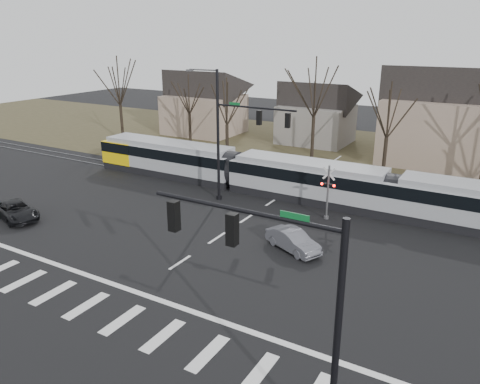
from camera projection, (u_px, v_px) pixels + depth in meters
The scene contains 16 objects.
ground at pixel (158, 277), 25.67m from camera, with size 140.00×140.00×0.00m, color black.
grass_verge at pixel (344, 154), 51.88m from camera, with size 140.00×28.00×0.01m, color #38331E.
crosswalk at pixel (104, 313), 22.39m from camera, with size 27.00×2.60×0.01m.
stop_line at pixel (135, 292), 24.19m from camera, with size 28.00×0.35×0.01m, color silver.
lane_dashes at pixel (282, 195), 38.77m from camera, with size 0.18×30.00×0.01m.
rail_pair at pixel (281, 195), 38.60m from camera, with size 90.00×1.52×0.06m.
tram at pixel (307, 179), 37.23m from camera, with size 41.79×3.10×3.17m.
sedan at pixel (293, 240), 28.69m from camera, with size 4.10×2.87×1.28m, color slate.
suv at pixel (16, 211), 33.57m from camera, with size 4.89×3.19×1.25m, color black.
signal_pole_near_right at pixel (280, 293), 14.29m from camera, with size 6.72×0.44×8.00m.
signal_pole_far at pixel (236, 131), 35.22m from camera, with size 9.28×0.44×10.20m.
rail_crossing_signal at pixel (328, 194), 33.17m from camera, with size 1.08×0.36×4.00m.
tree_row at pixel (348, 119), 44.41m from camera, with size 59.20×7.20×10.00m.
house_a at pixel (204, 99), 61.59m from camera, with size 9.72×8.64×8.60m.
house_b at pixel (317, 110), 56.26m from camera, with size 8.64×7.56×7.65m.
house_c at pixel (438, 112), 46.74m from camera, with size 10.80×8.64×10.10m.
Camera 1 is at (15.35, -17.46, 12.67)m, focal length 35.00 mm.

